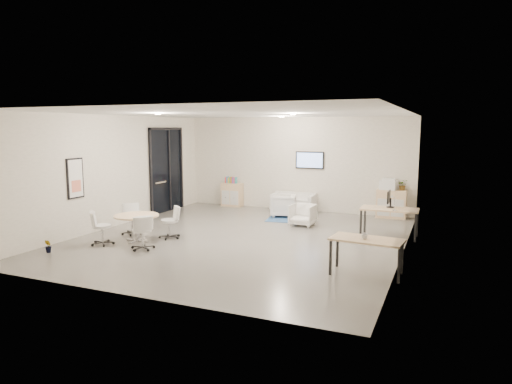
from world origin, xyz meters
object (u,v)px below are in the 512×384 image
object	(u,v)px
sideboard_left	(232,195)
armchair_right	(303,214)
armchair_left	(283,204)
desk_front	(367,242)
loveseat	(294,203)
round_table	(137,218)
sideboard_right	(391,204)
desk_rear	(390,211)

from	to	relation	value
sideboard_left	armchair_right	world-z (taller)	sideboard_left
armchair_left	desk_front	xyz separation A→B (m)	(3.46, -4.92, 0.25)
loveseat	round_table	distance (m)	5.97
desk_front	round_table	xyz separation A→B (m)	(-5.77, 0.42, -0.05)
sideboard_right	round_table	world-z (taller)	sideboard_right
desk_front	armchair_left	bearing A→B (deg)	130.67
sideboard_right	round_table	size ratio (longest dim) A/B	0.82
sideboard_left	desk_rear	distance (m)	6.45
desk_rear	loveseat	bearing A→B (deg)	142.47
armchair_left	sideboard_left	bearing A→B (deg)	-129.84
sideboard_left	loveseat	distance (m)	2.41
loveseat	armchair_left	distance (m)	0.99
armchair_right	loveseat	bearing A→B (deg)	117.28
sideboard_left	armchair_right	xyz separation A→B (m)	(3.36, -2.19, -0.07)
desk_front	round_table	bearing A→B (deg)	-178.62
desk_rear	round_table	distance (m)	6.50
sideboard_right	armchair_right	bearing A→B (deg)	-136.05
sideboard_right	armchair_left	bearing A→B (deg)	-161.11
round_table	desk_rear	bearing A→B (deg)	27.09
armchair_left	round_table	world-z (taller)	armchair_left
armchair_right	desk_front	xyz separation A→B (m)	(2.48, -3.86, 0.29)
sideboard_right	armchair_right	xyz separation A→B (m)	(-2.25, -2.17, -0.10)
sideboard_left	round_table	world-z (taller)	sideboard_left
desk_front	armchair_right	bearing A→B (deg)	128.28
loveseat	desk_front	bearing A→B (deg)	-61.08
sideboard_right	desk_rear	size ratio (longest dim) A/B	0.62
desk_rear	armchair_left	bearing A→B (deg)	154.74
loveseat	armchair_left	world-z (taller)	armchair_left
armchair_right	desk_rear	size ratio (longest dim) A/B	0.47
sideboard_left	loveseat	bearing A→B (deg)	-3.52
sideboard_right	desk_front	bearing A→B (deg)	-87.83
desk_rear	desk_front	distance (m)	3.38
armchair_left	armchair_right	distance (m)	1.45
loveseat	armchair_right	world-z (taller)	armchair_right
sideboard_left	desk_front	bearing A→B (deg)	-46.02
sideboard_left	sideboard_right	size ratio (longest dim) A/B	0.93
sideboard_left	desk_front	xyz separation A→B (m)	(5.84, -6.05, 0.22)
desk_rear	desk_front	world-z (taller)	desk_rear
desk_rear	armchair_right	bearing A→B (deg)	167.79
loveseat	round_table	bearing A→B (deg)	-114.30
armchair_left	round_table	bearing A→B (deg)	-41.53
sideboard_right	desk_rear	xyz separation A→B (m)	(0.25, -2.65, 0.23)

